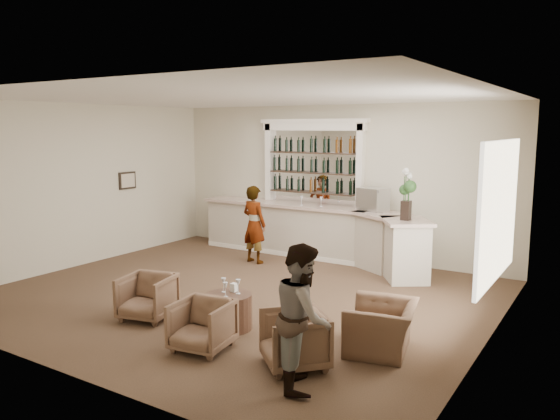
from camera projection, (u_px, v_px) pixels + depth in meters
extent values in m
plane|color=brown|center=(240.00, 295.00, 9.26)|extent=(8.00, 8.00, 0.00)
cube|color=beige|center=(334.00, 181.00, 11.94)|extent=(8.00, 0.04, 3.30)
cube|color=beige|center=(81.00, 185.00, 11.13)|extent=(0.04, 7.00, 3.30)
cube|color=beige|center=(493.00, 220.00, 6.91)|extent=(0.04, 7.00, 3.30)
cube|color=white|center=(238.00, 97.00, 8.77)|extent=(8.00, 7.00, 0.04)
cube|color=white|center=(499.00, 211.00, 7.33)|extent=(0.05, 2.40, 1.90)
cube|color=black|center=(127.00, 180.00, 12.12)|extent=(0.04, 0.46, 0.38)
cube|color=beige|center=(128.00, 180.00, 12.10)|extent=(0.01, 0.38, 0.30)
cube|color=beige|center=(287.00, 229.00, 12.34)|extent=(4.00, 0.70, 1.08)
cube|color=beige|center=(286.00, 204.00, 12.24)|extent=(4.10, 0.82, 0.06)
cube|color=beige|center=(381.00, 242.00, 10.91)|extent=(1.12, 1.04, 1.08)
cube|color=beige|center=(381.00, 214.00, 10.81)|extent=(1.27, 1.19, 0.06)
cube|color=beige|center=(406.00, 251.00, 10.11)|extent=(1.08, 1.14, 1.08)
cube|color=beige|center=(406.00, 221.00, 10.01)|extent=(1.24, 1.29, 0.06)
cube|color=white|center=(279.00, 253.00, 12.14)|extent=(4.00, 0.06, 0.10)
cube|color=white|center=(314.00, 167.00, 12.15)|extent=(2.15, 0.02, 1.65)
cube|color=white|center=(269.00, 186.00, 12.78)|extent=(0.14, 0.16, 2.90)
cube|color=white|center=(360.00, 192.00, 11.56)|extent=(0.14, 0.16, 2.90)
cube|color=white|center=(313.00, 126.00, 11.96)|extent=(2.52, 0.16, 0.18)
cube|color=white|center=(313.00, 121.00, 11.94)|extent=(2.64, 0.20, 0.08)
cube|color=#312218|center=(311.00, 193.00, 12.14)|extent=(2.05, 0.20, 0.03)
cube|color=#312218|center=(311.00, 173.00, 12.07)|extent=(2.05, 0.20, 0.03)
cube|color=#312218|center=(312.00, 153.00, 12.01)|extent=(2.05, 0.20, 0.03)
cylinder|color=#442A1D|center=(229.00, 311.00, 7.68)|extent=(0.64, 0.64, 0.50)
imported|color=gray|center=(254.00, 224.00, 11.38)|extent=(0.65, 0.48, 1.63)
imported|color=gray|center=(303.00, 316.00, 5.89)|extent=(0.91, 0.97, 1.59)
imported|color=brown|center=(147.00, 297.00, 8.07)|extent=(0.86, 0.88, 0.66)
imported|color=brown|center=(202.00, 325.00, 6.94)|extent=(0.78, 0.80, 0.64)
imported|color=brown|center=(294.00, 339.00, 6.44)|extent=(1.02, 1.02, 0.67)
imported|color=brown|center=(382.00, 327.00, 6.90)|extent=(1.02, 1.11, 0.62)
cube|color=#BBBBC0|center=(373.00, 199.00, 11.05)|extent=(0.63, 0.57, 0.47)
cube|color=black|center=(406.00, 210.00, 9.94)|extent=(0.16, 0.16, 0.36)
cube|color=white|center=(234.00, 287.00, 7.76)|extent=(0.08, 0.08, 0.12)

